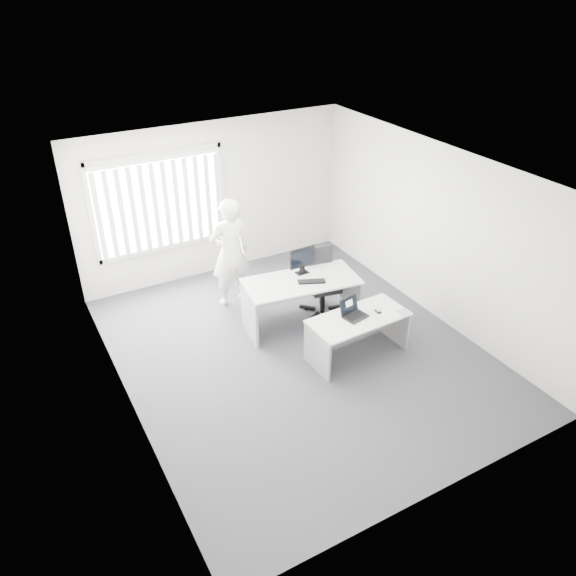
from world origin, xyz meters
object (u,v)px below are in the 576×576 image
desk_far (301,293)px  laptop (356,310)px  desk_near (358,328)px  office_chair (322,292)px  monitor (302,261)px  person (230,253)px

desk_far → laptop: bearing=-68.4°
desk_near → laptop: bearing=157.2°
office_chair → laptop: 1.37m
desk_near → monitor: 1.43m
laptop → office_chair: bearing=68.0°
laptop → monitor: monitor is taller
desk_near → person: bearing=111.4°
person → monitor: person is taller
desk_near → office_chair: size_ratio=1.33×
desk_far → monitor: (0.13, 0.20, 0.45)m
office_chair → desk_near: bearing=-88.5°
person → laptop: bearing=112.6°
desk_near → person: size_ratio=0.79×
desk_near → office_chair: office_chair is taller
laptop → monitor: (-0.14, 1.30, 0.23)m
monitor → office_chair: bearing=-4.7°
desk_far → office_chair: (0.50, 0.18, -0.23)m
person → monitor: size_ratio=4.28×
monitor → person: bearing=129.0°
person → monitor: bearing=130.3°
monitor → laptop: bearing=-85.6°
office_chair → laptop: bearing=-90.5°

